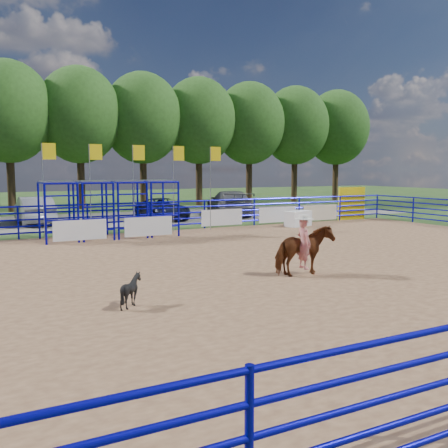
# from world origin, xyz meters

# --- Properties ---
(ground) EXTENTS (120.00, 120.00, 0.00)m
(ground) POSITION_xyz_m (0.00, 0.00, 0.00)
(ground) COLOR #355321
(ground) RESTS_ON ground
(arena_dirt) EXTENTS (30.00, 20.00, 0.02)m
(arena_dirt) POSITION_xyz_m (0.00, 0.00, 0.01)
(arena_dirt) COLOR #9A704D
(arena_dirt) RESTS_ON ground
(gravel_strip) EXTENTS (40.00, 10.00, 0.01)m
(gravel_strip) POSITION_xyz_m (0.00, 17.00, 0.01)
(gravel_strip) COLOR slate
(gravel_strip) RESTS_ON ground
(announcer_table) EXTENTS (1.69, 1.14, 0.82)m
(announcer_table) POSITION_xyz_m (7.89, 8.55, 0.43)
(announcer_table) COLOR white
(announcer_table) RESTS_ON arena_dirt
(horse_and_rider) EXTENTS (1.72, 0.81, 2.48)m
(horse_and_rider) POSITION_xyz_m (0.61, -1.81, 0.88)
(horse_and_rider) COLOR brown
(horse_and_rider) RESTS_ON arena_dirt
(calf) EXTENTS (0.69, 0.62, 0.74)m
(calf) POSITION_xyz_m (-4.80, -2.73, 0.39)
(calf) COLOR black
(calf) RESTS_ON arena_dirt
(car_b) EXTENTS (1.81, 4.77, 1.55)m
(car_b) POSITION_xyz_m (-4.60, 16.36, 0.79)
(car_b) COLOR gray
(car_b) RESTS_ON gravel_strip
(car_c) EXTENTS (2.33, 4.75, 1.30)m
(car_c) POSITION_xyz_m (2.76, 15.58, 0.66)
(car_c) COLOR black
(car_c) RESTS_ON gravel_strip
(car_d) EXTENTS (3.78, 6.11, 1.65)m
(car_d) POSITION_xyz_m (7.71, 16.07, 0.84)
(car_d) COLOR #5C5C5F
(car_d) RESTS_ON gravel_strip
(perimeter_fence) EXTENTS (30.10, 20.10, 1.50)m
(perimeter_fence) POSITION_xyz_m (0.00, 0.00, 0.75)
(perimeter_fence) COLOR #0A07A5
(perimeter_fence) RESTS_ON ground
(chute_assembly) EXTENTS (19.32, 2.41, 4.20)m
(chute_assembly) POSITION_xyz_m (-1.90, 8.84, 1.26)
(chute_assembly) COLOR #0A07A5
(chute_assembly) RESTS_ON ground
(treeline) EXTENTS (56.40, 6.40, 11.24)m
(treeline) POSITION_xyz_m (0.00, 26.00, 7.53)
(treeline) COLOR #3F2B19
(treeline) RESTS_ON ground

